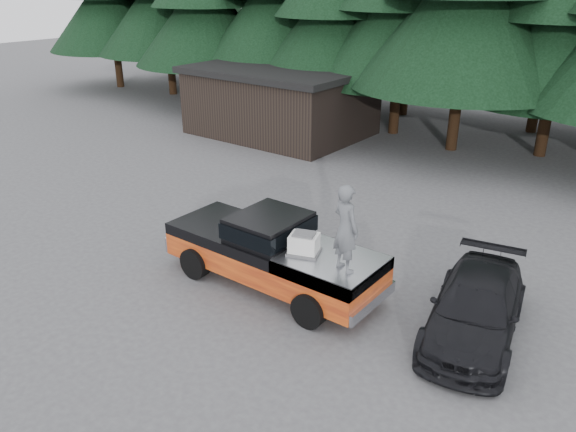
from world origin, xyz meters
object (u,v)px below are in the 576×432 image
Objects in this scene: parked_car at (476,308)px; air_compressor at (304,244)px; pickup_truck at (273,261)px; utility_building at (281,100)px; man_on_bed at (346,228)px.

air_compressor is at bearing -173.39° from parked_car.
pickup_truck is at bearing -179.27° from parked_car.
utility_building reaches higher than parked_car.
air_compressor is at bearing 15.26° from man_on_bed.
utility_building is at bearing 127.41° from pickup_truck.
man_on_bed is at bearing -24.77° from air_compressor.
pickup_truck is at bearing 150.86° from air_compressor.
pickup_truck is 5.03m from parked_car.
man_on_bed is (2.31, -0.29, 1.68)m from pickup_truck.
utility_building is at bearing 110.44° from air_compressor.
parked_car is (3.81, 1.21, -0.90)m from air_compressor.
parked_car is at bearing 11.80° from pickup_truck.
air_compressor reaches higher than pickup_truck.
pickup_truck reaches higher than parked_car.
pickup_truck is at bearing 13.13° from man_on_bed.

